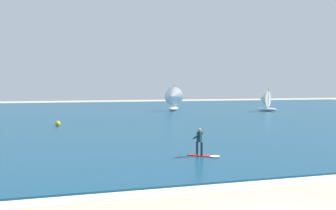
# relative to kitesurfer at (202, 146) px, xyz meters

# --- Properties ---
(ocean) EXTENTS (160.00, 90.00, 0.10)m
(ocean) POSITION_rel_kitesurfer_xyz_m (-2.04, 38.80, -0.65)
(ocean) COLOR navy
(ocean) RESTS_ON ground
(shoreline_foam) EXTENTS (105.96, 2.12, 0.01)m
(shoreline_foam) POSITION_rel_kitesurfer_xyz_m (-0.31, -6.28, -0.70)
(shoreline_foam) COLOR white
(shoreline_foam) RESTS_ON ground
(kitesurfer) EXTENTS (1.85, 1.70, 1.67)m
(kitesurfer) POSITION_rel_kitesurfer_xyz_m (0.00, 0.00, 0.00)
(kitesurfer) COLOR red
(kitesurfer) RESTS_ON ocean
(sailboat_trailing) EXTENTS (3.73, 4.09, 4.54)m
(sailboat_trailing) POSITION_rel_kitesurfer_xyz_m (12.19, 42.23, 1.48)
(sailboat_trailing) COLOR white
(sailboat_trailing) RESTS_ON ocean
(sailboat_leading) EXTENTS (3.26, 3.42, 3.81)m
(sailboat_leading) POSITION_rel_kitesurfer_xyz_m (26.59, 37.03, 1.14)
(sailboat_leading) COLOR white
(sailboat_leading) RESTS_ON ocean
(marker_buoy) EXTENTS (0.57, 0.57, 0.57)m
(marker_buoy) POSITION_rel_kitesurfer_xyz_m (-7.39, 21.13, -0.32)
(marker_buoy) COLOR yellow
(marker_buoy) RESTS_ON ocean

